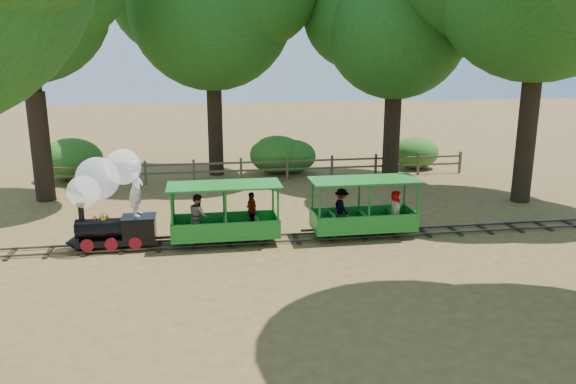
{
  "coord_description": "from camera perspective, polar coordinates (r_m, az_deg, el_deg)",
  "views": [
    {
      "loc": [
        -2.78,
        -15.57,
        5.47
      ],
      "look_at": [
        -0.18,
        0.5,
        1.35
      ],
      "focal_mm": 35.0,
      "sensor_mm": 36.0,
      "label": 1
    }
  ],
  "objects": [
    {
      "name": "oak_ne",
      "position": [
        24.61,
        10.87,
        16.85
      ],
      "size": [
        7.43,
        6.54,
        9.38
      ],
      "color": "#2D2116",
      "rests_on": "ground"
    },
    {
      "name": "shrub_east",
      "position": [
        27.27,
        12.84,
        3.93
      ],
      "size": [
        2.21,
        1.7,
        1.53
      ],
      "primitive_type": "ellipsoid",
      "color": "#2D6B1E",
      "rests_on": "ground"
    },
    {
      "name": "ground",
      "position": [
        16.73,
        0.87,
        -4.86
      ],
      "size": [
        90.0,
        90.0,
        0.0
      ],
      "primitive_type": "plane",
      "color": "olive",
      "rests_on": "ground"
    },
    {
      "name": "track",
      "position": [
        16.71,
        0.88,
        -4.64
      ],
      "size": [
        22.0,
        1.0,
        0.1
      ],
      "color": "#3F3D3A",
      "rests_on": "ground"
    },
    {
      "name": "shrub_west",
      "position": [
        25.85,
        -21.13,
        3.11
      ],
      "size": [
        2.65,
        2.04,
        1.83
      ],
      "primitive_type": "ellipsoid",
      "color": "#2D6B1E",
      "rests_on": "ground"
    },
    {
      "name": "locomotive",
      "position": [
        16.31,
        -17.91,
        -0.1
      ],
      "size": [
        2.52,
        1.18,
        2.89
      ],
      "color": "black",
      "rests_on": "ground"
    },
    {
      "name": "shrub_mid_w",
      "position": [
        25.53,
        -1.12,
        3.82
      ],
      "size": [
        2.5,
        1.92,
        1.73
      ],
      "primitive_type": "ellipsoid",
      "color": "#2D6B1E",
      "rests_on": "ground"
    },
    {
      "name": "shrub_mid_e",
      "position": [
        25.66,
        0.42,
        3.65
      ],
      "size": [
        2.21,
        1.7,
        1.53
      ],
      "primitive_type": "ellipsoid",
      "color": "#2D6B1E",
      "rests_on": "ground"
    },
    {
      "name": "carriage_front",
      "position": [
        16.28,
        -6.66,
        -2.75
      ],
      "size": [
        3.22,
        1.33,
        1.67
      ],
      "color": "#1A7A23",
      "rests_on": "track"
    },
    {
      "name": "fence",
      "position": [
        24.23,
        -2.43,
        2.56
      ],
      "size": [
        18.1,
        0.1,
        1.0
      ],
      "color": "brown",
      "rests_on": "ground"
    },
    {
      "name": "carriage_rear",
      "position": [
        16.94,
        7.6,
        -2.11
      ],
      "size": [
        3.22,
        1.31,
        1.67
      ],
      "color": "#1A7A23",
      "rests_on": "track"
    }
  ]
}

